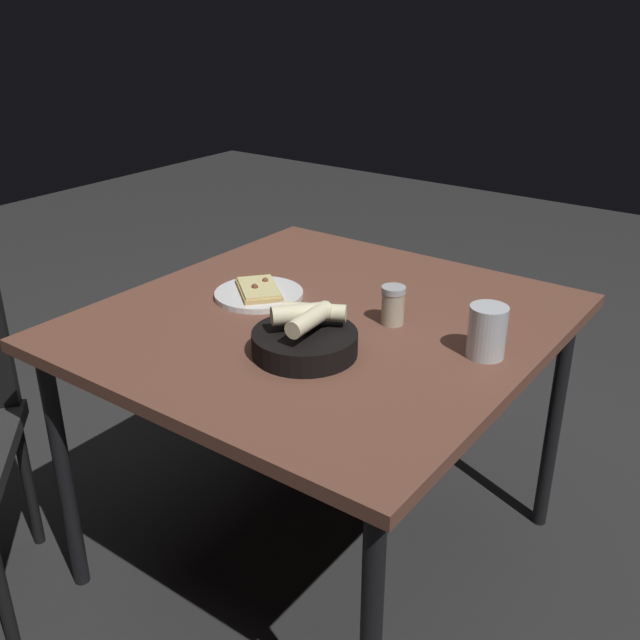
{
  "coord_description": "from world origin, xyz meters",
  "views": [
    {
      "loc": [
        0.92,
        -1.28,
        1.42
      ],
      "look_at": [
        0.02,
        -0.04,
        0.72
      ],
      "focal_mm": 40.57,
      "sensor_mm": 36.0,
      "label": 1
    }
  ],
  "objects_px": {
    "pizza_plate": "(259,293)",
    "bread_basket": "(306,338)",
    "pepper_shaker": "(393,307)",
    "beer_glass": "(487,334)",
    "dining_table": "(323,338)"
  },
  "relations": [
    {
      "from": "pizza_plate",
      "to": "bread_basket",
      "type": "relative_size",
      "value": 0.99
    },
    {
      "from": "bread_basket",
      "to": "pepper_shaker",
      "type": "xyz_separation_m",
      "value": [
        0.07,
        0.24,
        0.0
      ]
    },
    {
      "from": "bread_basket",
      "to": "beer_glass",
      "type": "height_order",
      "value": "beer_glass"
    },
    {
      "from": "pizza_plate",
      "to": "pepper_shaker",
      "type": "height_order",
      "value": "pepper_shaker"
    },
    {
      "from": "beer_glass",
      "to": "dining_table",
      "type": "bearing_deg",
      "value": -175.05
    },
    {
      "from": "pepper_shaker",
      "to": "beer_glass",
      "type": "bearing_deg",
      "value": -5.95
    },
    {
      "from": "dining_table",
      "to": "pepper_shaker",
      "type": "distance_m",
      "value": 0.19
    },
    {
      "from": "dining_table",
      "to": "beer_glass",
      "type": "xyz_separation_m",
      "value": [
        0.4,
        0.03,
        0.11
      ]
    },
    {
      "from": "dining_table",
      "to": "pepper_shaker",
      "type": "bearing_deg",
      "value": 21.04
    },
    {
      "from": "pepper_shaker",
      "to": "dining_table",
      "type": "bearing_deg",
      "value": -158.96
    },
    {
      "from": "dining_table",
      "to": "beer_glass",
      "type": "bearing_deg",
      "value": 4.95
    },
    {
      "from": "bread_basket",
      "to": "pepper_shaker",
      "type": "distance_m",
      "value": 0.25
    },
    {
      "from": "beer_glass",
      "to": "pepper_shaker",
      "type": "relative_size",
      "value": 1.23
    },
    {
      "from": "dining_table",
      "to": "pizza_plate",
      "type": "bearing_deg",
      "value": 179.56
    },
    {
      "from": "bread_basket",
      "to": "beer_glass",
      "type": "distance_m",
      "value": 0.38
    }
  ]
}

